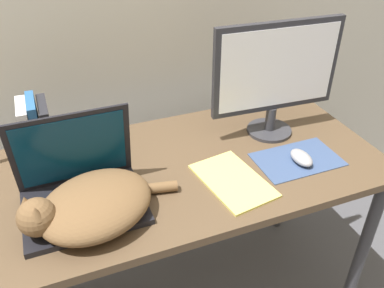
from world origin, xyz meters
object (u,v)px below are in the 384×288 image
object	(u,v)px
cat	(91,205)
computer_mouse	(301,158)
external_monitor	(276,75)
book_row	(37,132)
laptop	(81,189)
notepad	(233,181)
webcam	(102,130)

from	to	relation	value
cat	computer_mouse	size ratio (longest dim) A/B	4.63
external_monitor	book_row	world-z (taller)	external_monitor
cat	external_monitor	world-z (taller)	external_monitor
external_monitor	laptop	bearing A→B (deg)	-168.53
notepad	book_row	bearing A→B (deg)	147.69
computer_mouse	external_monitor	bearing A→B (deg)	89.38
cat	webcam	size ratio (longest dim) A/B	6.31
laptop	computer_mouse	xyz separation A→B (m)	(0.69, -0.06, -0.03)
laptop	book_row	size ratio (longest dim) A/B	1.51
laptop	computer_mouse	size ratio (longest dim) A/B	3.49
laptop	external_monitor	world-z (taller)	external_monitor
cat	laptop	bearing A→B (deg)	99.66
computer_mouse	book_row	distance (m)	0.85
computer_mouse	book_row	bearing A→B (deg)	157.18
laptop	computer_mouse	world-z (taller)	laptop
book_row	external_monitor	bearing A→B (deg)	-8.97
webcam	external_monitor	bearing A→B (deg)	-16.05
cat	notepad	size ratio (longest dim) A/B	1.54
cat	webcam	bearing A→B (deg)	74.78
book_row	webcam	bearing A→B (deg)	11.42
external_monitor	notepad	size ratio (longest dim) A/B	1.58
notepad	external_monitor	bearing A→B (deg)	40.07
notepad	webcam	xyz separation A→B (m)	(-0.32, 0.38, 0.04)
external_monitor	webcam	world-z (taller)	external_monitor
cat	book_row	size ratio (longest dim) A/B	2.01
cat	webcam	xyz separation A→B (m)	(0.11, 0.39, -0.01)
external_monitor	notepad	xyz separation A→B (m)	(-0.25, -0.21, -0.22)
computer_mouse	notepad	bearing A→B (deg)	-178.36
cat	webcam	world-z (taller)	cat
cat	external_monitor	xyz separation A→B (m)	(0.68, 0.22, 0.17)
external_monitor	book_row	size ratio (longest dim) A/B	2.05
webcam	book_row	bearing A→B (deg)	-168.58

